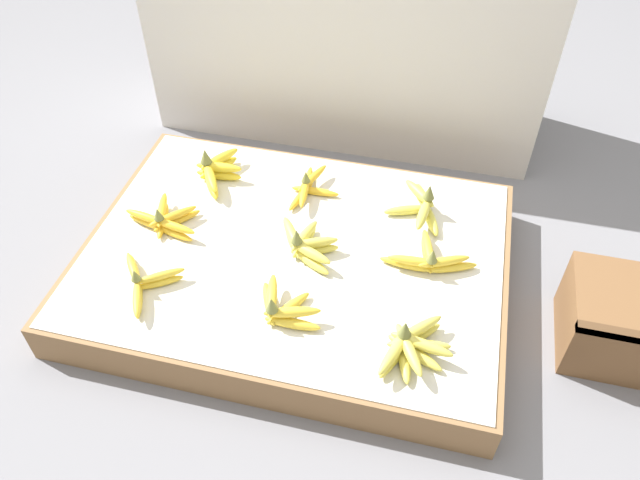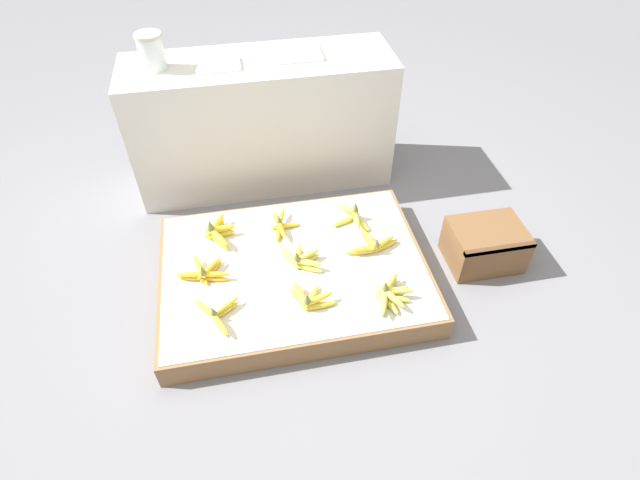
# 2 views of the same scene
# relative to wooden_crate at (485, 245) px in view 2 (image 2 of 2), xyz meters

# --- Properties ---
(ground_plane) EXTENTS (10.00, 10.00, 0.00)m
(ground_plane) POSITION_rel_wooden_crate_xyz_m (-0.95, 0.03, -0.11)
(ground_plane) COLOR slate
(display_platform) EXTENTS (1.24, 0.90, 0.13)m
(display_platform) POSITION_rel_wooden_crate_xyz_m (-0.95, 0.03, -0.04)
(display_platform) COLOR olive
(display_platform) RESTS_ON ground_plane
(back_vendor_table) EXTENTS (1.41, 0.45, 0.72)m
(back_vendor_table) POSITION_rel_wooden_crate_xyz_m (-0.97, 0.91, 0.26)
(back_vendor_table) COLOR beige
(back_vendor_table) RESTS_ON ground_plane
(wooden_crate) EXTENTS (0.35, 0.27, 0.21)m
(wooden_crate) POSITION_rel_wooden_crate_xyz_m (0.00, 0.00, 0.00)
(wooden_crate) COLOR brown
(wooden_crate) RESTS_ON ground_plane
(banana_bunch_front_left) EXTENTS (0.20, 0.23, 0.08)m
(banana_bunch_front_left) POSITION_rel_wooden_crate_xyz_m (-1.31, -0.21, 0.05)
(banana_bunch_front_left) COLOR gold
(banana_bunch_front_left) RESTS_ON display_platform
(banana_bunch_front_midleft) EXTENTS (0.20, 0.16, 0.10)m
(banana_bunch_front_midleft) POSITION_rel_wooden_crate_xyz_m (-0.91, -0.21, 0.05)
(banana_bunch_front_midleft) COLOR gold
(banana_bunch_front_midleft) RESTS_ON display_platform
(banana_bunch_front_midright) EXTENTS (0.18, 0.23, 0.11)m
(banana_bunch_front_midright) POSITION_rel_wooden_crate_xyz_m (-0.57, -0.25, 0.05)
(banana_bunch_front_midright) COLOR #DBCC4C
(banana_bunch_front_midright) RESTS_ON display_platform
(banana_bunch_middle_left) EXTENTS (0.24, 0.18, 0.09)m
(banana_bunch_middle_left) POSITION_rel_wooden_crate_xyz_m (-1.36, 0.03, 0.05)
(banana_bunch_middle_left) COLOR gold
(banana_bunch_middle_left) RESTS_ON display_platform
(banana_bunch_middle_midleft) EXTENTS (0.20, 0.19, 0.10)m
(banana_bunch_middle_midleft) POSITION_rel_wooden_crate_xyz_m (-0.92, 0.03, 0.06)
(banana_bunch_middle_midleft) COLOR #DBCC4C
(banana_bunch_middle_midleft) RESTS_ON display_platform
(banana_bunch_middle_midright) EXTENTS (0.28, 0.17, 0.09)m
(banana_bunch_middle_midright) POSITION_rel_wooden_crate_xyz_m (-0.56, 0.06, 0.05)
(banana_bunch_middle_midright) COLOR gold
(banana_bunch_middle_midright) RESTS_ON display_platform
(banana_bunch_back_left) EXTENTS (0.16, 0.24, 0.11)m
(banana_bunch_back_left) POSITION_rel_wooden_crate_xyz_m (-1.28, 0.28, 0.06)
(banana_bunch_back_left) COLOR yellow
(banana_bunch_back_left) RESTS_ON display_platform
(banana_bunch_back_midleft) EXTENTS (0.16, 0.23, 0.09)m
(banana_bunch_back_midleft) POSITION_rel_wooden_crate_xyz_m (-0.97, 0.29, 0.05)
(banana_bunch_back_midleft) COLOR gold
(banana_bunch_back_midleft) RESTS_ON display_platform
(banana_bunch_back_midright) EXTENTS (0.19, 0.25, 0.11)m
(banana_bunch_back_midright) POSITION_rel_wooden_crate_xyz_m (-0.61, 0.27, 0.06)
(banana_bunch_back_midright) COLOR gold
(banana_bunch_back_midright) RESTS_ON display_platform
(glass_jar) EXTENTS (0.13, 0.13, 0.17)m
(glass_jar) POSITION_rel_wooden_crate_xyz_m (-1.48, 0.91, 0.71)
(glass_jar) COLOR silver
(glass_jar) RESTS_ON back_vendor_table
(foam_tray_white) EXTENTS (0.22, 0.15, 0.02)m
(foam_tray_white) POSITION_rel_wooden_crate_xyz_m (-1.17, 0.87, 0.63)
(foam_tray_white) COLOR white
(foam_tray_white) RESTS_ON back_vendor_table
(foam_tray_dark) EXTENTS (0.27, 0.18, 0.02)m
(foam_tray_dark) POSITION_rel_wooden_crate_xyz_m (-0.78, 0.92, 0.63)
(foam_tray_dark) COLOR white
(foam_tray_dark) RESTS_ON back_vendor_table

